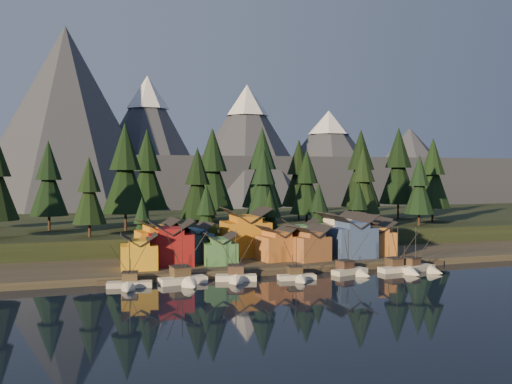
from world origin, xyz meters
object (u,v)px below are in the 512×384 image
object	(u,v)px
house_front_1	(171,241)
house_back_1	(193,241)
boat_2	(236,270)
house_back_0	(157,239)
boat_3	(298,271)
boat_1	(185,272)
boat_5	(402,263)
house_front_0	(139,250)
boat_4	(353,265)
boat_6	(421,262)
boat_0	(129,278)

from	to	relation	value
house_front_1	house_back_1	bearing A→B (deg)	42.37
boat_2	house_back_0	distance (m)	25.94
boat_3	boat_1	bearing A→B (deg)	177.14
boat_5	house_back_0	size ratio (longest dim) A/B	1.12
boat_1	house_front_0	world-z (taller)	boat_1
boat_5	boat_2	bearing A→B (deg)	172.08
boat_4	house_front_1	world-z (taller)	house_front_1
boat_3	house_back_1	xyz separation A→B (m)	(-17.02, 23.01, 4.21)
boat_1	boat_2	bearing A→B (deg)	-9.77
boat_1	house_front_1	world-z (taller)	house_front_1
boat_4	house_front_1	bearing A→B (deg)	140.10
boat_6	house_back_0	world-z (taller)	house_back_0
boat_1	boat_5	size ratio (longest dim) A/B	1.12
boat_4	house_front_1	size ratio (longest dim) A/B	1.00
boat_4	boat_0	bearing A→B (deg)	163.12
boat_0	boat_2	world-z (taller)	boat_2
boat_5	house_front_0	bearing A→B (deg)	160.75
house_back_0	boat_4	bearing A→B (deg)	-35.58
boat_3	house_back_0	xyz separation A→B (m)	(-25.03, 25.24, 4.72)
boat_0	house_back_0	world-z (taller)	house_back_0
boat_6	boat_3	bearing A→B (deg)	163.19
house_front_1	boat_5	bearing A→B (deg)	-13.93
boat_6	house_back_1	size ratio (longest dim) A/B	1.18
boat_3	house_front_0	distance (m)	34.14
boat_1	boat_3	distance (m)	23.12
house_back_1	boat_4	bearing A→B (deg)	-44.03
boat_3	boat_4	bearing A→B (deg)	14.70
boat_4	house_back_1	bearing A→B (deg)	130.14
boat_6	house_front_1	xyz separation A→B (m)	(-53.17, 17.73, 4.72)
boat_2	boat_1	bearing A→B (deg)	-165.90
boat_0	house_front_1	world-z (taller)	house_front_1
house_front_1	house_back_1	size ratio (longest dim) A/B	1.15
boat_1	boat_5	world-z (taller)	boat_1
boat_0	house_back_0	distance (m)	24.28
boat_1	house_back_0	distance (m)	22.46
boat_2	boat_4	distance (m)	26.20
boat_4	boat_6	distance (m)	16.46
house_back_0	house_front_0	bearing A→B (deg)	-123.01
boat_5	house_back_0	distance (m)	56.10
boat_2	boat_3	distance (m)	12.75
boat_4	boat_3	bearing A→B (deg)	173.47
boat_6	house_back_0	xyz separation A→B (m)	(-55.23, 24.34, 4.59)
boat_1	house_back_0	size ratio (longest dim) A/B	1.26
boat_2	house_front_1	world-z (taller)	house_front_1
house_back_1	house_front_1	bearing A→B (deg)	-153.69
house_front_0	house_front_1	size ratio (longest dim) A/B	0.76
house_front_0	boat_0	bearing A→B (deg)	-101.06
house_front_0	boat_1	bearing A→B (deg)	-53.56
boat_6	boat_1	bearing A→B (deg)	158.93
boat_2	house_back_0	size ratio (longest dim) A/B	1.15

